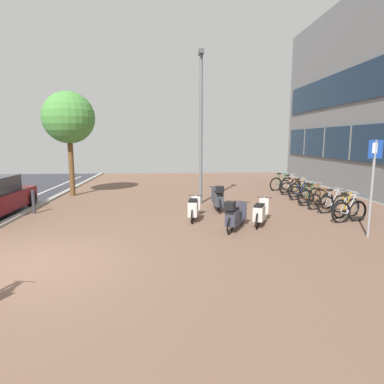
{
  "coord_description": "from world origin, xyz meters",
  "views": [
    {
      "loc": [
        3.0,
        -7.05,
        2.73
      ],
      "look_at": [
        3.64,
        2.11,
        1.26
      ],
      "focal_mm": 30.85,
      "sensor_mm": 36.0,
      "label": 1
    }
  ],
  "objects_px": {
    "street_tree": "(69,118)",
    "scooter_far": "(234,216)",
    "bicycle_rack_08": "(291,188)",
    "bicycle_rack_00": "(349,211)",
    "bicycle_rack_05": "(309,195)",
    "bicycle_rack_09": "(290,186)",
    "bicycle_rack_10": "(281,184)",
    "scooter_near": "(194,209)",
    "bicycle_rack_01": "(346,208)",
    "bollard_far": "(33,202)",
    "scooter_extra": "(260,213)",
    "bicycle_rack_04": "(313,197)",
    "bicycle_rack_07": "(300,190)",
    "scooter_mid": "(218,199)",
    "parking_sign": "(373,178)",
    "bicycle_rack_06": "(301,192)",
    "bicycle_rack_03": "(321,201)",
    "bicycle_rack_02": "(333,204)",
    "lamp_post": "(201,121)"
  },
  "relations": [
    {
      "from": "street_tree",
      "to": "scooter_far",
      "type": "bearing_deg",
      "value": -45.38
    },
    {
      "from": "bicycle_rack_08",
      "to": "bicycle_rack_00",
      "type": "bearing_deg",
      "value": -91.09
    },
    {
      "from": "bicycle_rack_05",
      "to": "bicycle_rack_09",
      "type": "xyz_separation_m",
      "value": [
        0.15,
        2.78,
        0.02
      ]
    },
    {
      "from": "bicycle_rack_10",
      "to": "scooter_near",
      "type": "height_order",
      "value": "bicycle_rack_10"
    },
    {
      "from": "bicycle_rack_01",
      "to": "scooter_near",
      "type": "distance_m",
      "value": 5.44
    },
    {
      "from": "bollard_far",
      "to": "scooter_extra",
      "type": "bearing_deg",
      "value": -15.75
    },
    {
      "from": "bicycle_rack_04",
      "to": "bollard_far",
      "type": "distance_m",
      "value": 11.05
    },
    {
      "from": "bollard_far",
      "to": "bicycle_rack_05",
      "type": "bearing_deg",
      "value": 7.2
    },
    {
      "from": "bicycle_rack_00",
      "to": "bicycle_rack_10",
      "type": "distance_m",
      "value": 6.94
    },
    {
      "from": "bicycle_rack_09",
      "to": "bollard_far",
      "type": "height_order",
      "value": "bicycle_rack_09"
    },
    {
      "from": "bollard_far",
      "to": "bicycle_rack_07",
      "type": "bearing_deg",
      "value": 13.91
    },
    {
      "from": "bicycle_rack_00",
      "to": "scooter_mid",
      "type": "relative_size",
      "value": 0.76
    },
    {
      "from": "bicycle_rack_09",
      "to": "scooter_mid",
      "type": "xyz_separation_m",
      "value": [
        -4.39,
        -4.2,
        0.12
      ]
    },
    {
      "from": "scooter_near",
      "to": "scooter_extra",
      "type": "xyz_separation_m",
      "value": [
        2.09,
        -0.8,
        -0.01
      ]
    },
    {
      "from": "bicycle_rack_01",
      "to": "scooter_extra",
      "type": "height_order",
      "value": "bicycle_rack_01"
    },
    {
      "from": "bicycle_rack_04",
      "to": "street_tree",
      "type": "distance_m",
      "value": 11.68
    },
    {
      "from": "scooter_extra",
      "to": "parking_sign",
      "type": "xyz_separation_m",
      "value": [
        2.69,
        -1.51,
        1.27
      ]
    },
    {
      "from": "scooter_far",
      "to": "scooter_mid",
      "type": "bearing_deg",
      "value": 91.65
    },
    {
      "from": "bicycle_rack_06",
      "to": "bicycle_rack_07",
      "type": "xyz_separation_m",
      "value": [
        0.25,
        0.69,
        0.01
      ]
    },
    {
      "from": "bicycle_rack_03",
      "to": "bicycle_rack_09",
      "type": "height_order",
      "value": "bicycle_rack_09"
    },
    {
      "from": "parking_sign",
      "to": "bicycle_rack_06",
      "type": "bearing_deg",
      "value": 86.1
    },
    {
      "from": "bicycle_rack_07",
      "to": "street_tree",
      "type": "relative_size",
      "value": 0.26
    },
    {
      "from": "bicycle_rack_06",
      "to": "bicycle_rack_07",
      "type": "height_order",
      "value": "bicycle_rack_07"
    },
    {
      "from": "bicycle_rack_00",
      "to": "bicycle_rack_07",
      "type": "height_order",
      "value": "bicycle_rack_00"
    },
    {
      "from": "bicycle_rack_05",
      "to": "scooter_near",
      "type": "height_order",
      "value": "bicycle_rack_05"
    },
    {
      "from": "bicycle_rack_01",
      "to": "bicycle_rack_10",
      "type": "distance_m",
      "value": 6.25
    },
    {
      "from": "bicycle_rack_01",
      "to": "bicycle_rack_05",
      "type": "distance_m",
      "value": 2.78
    },
    {
      "from": "bicycle_rack_00",
      "to": "bicycle_rack_06",
      "type": "distance_m",
      "value": 4.16
    },
    {
      "from": "bicycle_rack_09",
      "to": "scooter_extra",
      "type": "xyz_separation_m",
      "value": [
        -3.35,
        -6.43,
        0.04
      ]
    },
    {
      "from": "scooter_far",
      "to": "bicycle_rack_10",
      "type": "bearing_deg",
      "value": 61.91
    },
    {
      "from": "bollard_far",
      "to": "scooter_far",
      "type": "bearing_deg",
      "value": -22.05
    },
    {
      "from": "scooter_mid",
      "to": "scooter_far",
      "type": "height_order",
      "value": "scooter_mid"
    },
    {
      "from": "bicycle_rack_09",
      "to": "scooter_near",
      "type": "relative_size",
      "value": 0.75
    },
    {
      "from": "bicycle_rack_09",
      "to": "bicycle_rack_06",
      "type": "bearing_deg",
      "value": -97.03
    },
    {
      "from": "bicycle_rack_05",
      "to": "scooter_extra",
      "type": "xyz_separation_m",
      "value": [
        -3.2,
        -3.65,
        0.06
      ]
    },
    {
      "from": "bicycle_rack_00",
      "to": "bicycle_rack_04",
      "type": "relative_size",
      "value": 1.0
    },
    {
      "from": "bicycle_rack_03",
      "to": "street_tree",
      "type": "relative_size",
      "value": 0.25
    },
    {
      "from": "bicycle_rack_10",
      "to": "parking_sign",
      "type": "bearing_deg",
      "value": -93.05
    },
    {
      "from": "bicycle_rack_10",
      "to": "scooter_far",
      "type": "xyz_separation_m",
      "value": [
        -4.12,
        -7.71,
        0.09
      ]
    },
    {
      "from": "scooter_far",
      "to": "bicycle_rack_00",
      "type": "bearing_deg",
      "value": 10.88
    },
    {
      "from": "bicycle_rack_02",
      "to": "scooter_near",
      "type": "xyz_separation_m",
      "value": [
        -5.31,
        -0.78,
        0.06
      ]
    },
    {
      "from": "bicycle_rack_02",
      "to": "bicycle_rack_08",
      "type": "height_order",
      "value": "bicycle_rack_02"
    },
    {
      "from": "bicycle_rack_05",
      "to": "scooter_near",
      "type": "distance_m",
      "value": 6.01
    },
    {
      "from": "bicycle_rack_08",
      "to": "bicycle_rack_10",
      "type": "xyz_separation_m",
      "value": [
        -0.02,
        1.39,
        0.03
      ]
    },
    {
      "from": "bicycle_rack_04",
      "to": "bicycle_rack_09",
      "type": "height_order",
      "value": "bicycle_rack_09"
    },
    {
      "from": "bicycle_rack_05",
      "to": "street_tree",
      "type": "relative_size",
      "value": 0.25
    },
    {
      "from": "bicycle_rack_03",
      "to": "scooter_near",
      "type": "relative_size",
      "value": 0.72
    },
    {
      "from": "bicycle_rack_01",
      "to": "lamp_post",
      "type": "xyz_separation_m",
      "value": [
        -4.92,
        2.92,
        3.14
      ]
    },
    {
      "from": "bicycle_rack_10",
      "to": "lamp_post",
      "type": "distance_m",
      "value": 6.56
    },
    {
      "from": "bicycle_rack_01",
      "to": "bicycle_rack_07",
      "type": "height_order",
      "value": "bicycle_rack_01"
    }
  ]
}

